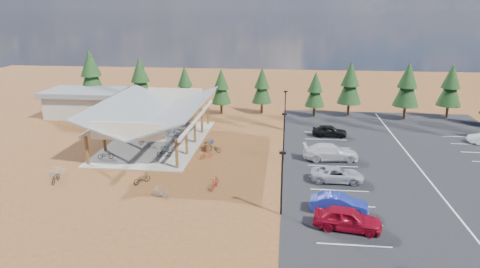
% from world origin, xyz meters
% --- Properties ---
extents(ground, '(140.00, 140.00, 0.00)m').
position_xyz_m(ground, '(0.00, 0.00, 0.00)').
color(ground, brown).
rests_on(ground, ground).
extents(asphalt_lot, '(27.00, 44.00, 0.04)m').
position_xyz_m(asphalt_lot, '(18.50, 3.00, 0.02)').
color(asphalt_lot, black).
rests_on(asphalt_lot, ground).
extents(concrete_pad, '(10.60, 18.60, 0.10)m').
position_xyz_m(concrete_pad, '(-10.00, 7.00, 0.05)').
color(concrete_pad, gray).
rests_on(concrete_pad, ground).
extents(bike_pavilion, '(11.65, 19.40, 4.97)m').
position_xyz_m(bike_pavilion, '(-10.00, 7.00, 3.82)').
color(bike_pavilion, '#563418').
rests_on(bike_pavilion, concrete_pad).
extents(outbuilding, '(11.00, 7.00, 3.90)m').
position_xyz_m(outbuilding, '(-24.00, 18.00, 2.03)').
color(outbuilding, '#ADA593').
rests_on(outbuilding, ground).
extents(lamp_post_0, '(0.50, 0.25, 5.14)m').
position_xyz_m(lamp_post_0, '(5.00, -10.00, 2.98)').
color(lamp_post_0, black).
rests_on(lamp_post_0, ground).
extents(lamp_post_1, '(0.50, 0.25, 5.14)m').
position_xyz_m(lamp_post_1, '(5.00, 2.00, 2.98)').
color(lamp_post_1, black).
rests_on(lamp_post_1, ground).
extents(lamp_post_2, '(0.50, 0.25, 5.14)m').
position_xyz_m(lamp_post_2, '(5.00, 14.00, 2.98)').
color(lamp_post_2, black).
rests_on(lamp_post_2, ground).
extents(trash_bin_0, '(0.60, 0.60, 0.90)m').
position_xyz_m(trash_bin_0, '(-3.55, 4.89, 0.45)').
color(trash_bin_0, '#4C331B').
rests_on(trash_bin_0, ground).
extents(trash_bin_1, '(0.60, 0.60, 0.90)m').
position_xyz_m(trash_bin_1, '(-3.36, 3.96, 0.45)').
color(trash_bin_1, '#4C331B').
rests_on(trash_bin_1, ground).
extents(pine_0, '(4.03, 4.03, 9.38)m').
position_xyz_m(pine_0, '(-24.67, 22.16, 5.73)').
color(pine_0, '#382314').
rests_on(pine_0, ground).
extents(pine_1, '(3.59, 3.59, 8.37)m').
position_xyz_m(pine_1, '(-16.64, 21.18, 5.11)').
color(pine_1, '#382314').
rests_on(pine_1, ground).
extents(pine_2, '(2.97, 2.97, 6.92)m').
position_xyz_m(pine_2, '(-10.22, 22.68, 4.22)').
color(pine_2, '#382314').
rests_on(pine_2, ground).
extents(pine_3, '(2.92, 2.92, 6.80)m').
position_xyz_m(pine_3, '(-4.48, 21.46, 4.15)').
color(pine_3, '#382314').
rests_on(pine_3, ground).
extents(pine_4, '(2.98, 2.98, 6.95)m').
position_xyz_m(pine_4, '(1.47, 22.44, 4.24)').
color(pine_4, '#382314').
rests_on(pine_4, ground).
extents(pine_5, '(2.84, 2.84, 6.62)m').
position_xyz_m(pine_5, '(9.18, 21.23, 4.04)').
color(pine_5, '#382314').
rests_on(pine_5, ground).
extents(pine_6, '(3.46, 3.46, 8.07)m').
position_xyz_m(pine_6, '(14.15, 22.18, 4.93)').
color(pine_6, '#382314').
rests_on(pine_6, ground).
extents(pine_7, '(3.55, 3.55, 8.26)m').
position_xyz_m(pine_7, '(21.80, 21.03, 5.04)').
color(pine_7, '#382314').
rests_on(pine_7, ground).
extents(pine_8, '(3.39, 3.39, 7.89)m').
position_xyz_m(pine_8, '(28.04, 22.34, 4.81)').
color(pine_8, '#382314').
rests_on(pine_8, ground).
extents(bike_0, '(1.67, 0.89, 0.84)m').
position_xyz_m(bike_0, '(-13.50, 0.28, 0.52)').
color(bike_0, black).
rests_on(bike_0, concrete_pad).
extents(bike_1, '(1.86, 0.82, 1.08)m').
position_xyz_m(bike_1, '(-10.92, 5.31, 0.64)').
color(bike_1, gray).
rests_on(bike_1, concrete_pad).
extents(bike_2, '(1.78, 1.01, 0.89)m').
position_xyz_m(bike_2, '(-12.95, 10.84, 0.54)').
color(bike_2, '#26369A').
rests_on(bike_2, concrete_pad).
extents(bike_3, '(1.74, 0.92, 1.01)m').
position_xyz_m(bike_3, '(-11.31, 13.86, 0.60)').
color(bike_3, maroon).
rests_on(bike_3, concrete_pad).
extents(bike_4, '(1.66, 0.74, 0.85)m').
position_xyz_m(bike_4, '(-7.60, 1.73, 0.52)').
color(bike_4, black).
rests_on(bike_4, concrete_pad).
extents(bike_5, '(1.93, 1.02, 1.11)m').
position_xyz_m(bike_5, '(-7.55, 3.39, 0.66)').
color(bike_5, gray).
rests_on(bike_5, concrete_pad).
extents(bike_6, '(1.82, 0.76, 0.93)m').
position_xyz_m(bike_6, '(-8.91, 9.32, 0.57)').
color(bike_6, '#173898').
rests_on(bike_6, concrete_pad).
extents(bike_7, '(1.76, 0.64, 1.04)m').
position_xyz_m(bike_7, '(-8.66, 14.69, 0.62)').
color(bike_7, maroon).
rests_on(bike_7, concrete_pad).
extents(bike_8, '(0.88, 1.86, 0.94)m').
position_xyz_m(bike_8, '(-15.54, -6.00, 0.47)').
color(bike_8, black).
rests_on(bike_8, ground).
extents(bike_9, '(1.56, 1.30, 0.96)m').
position_xyz_m(bike_9, '(-16.31, -4.38, 0.48)').
color(bike_9, gray).
rests_on(bike_9, ground).
extents(bike_11, '(0.80, 1.87, 1.09)m').
position_xyz_m(bike_11, '(-0.89, -5.69, 0.54)').
color(bike_11, maroon).
rests_on(bike_11, ground).
extents(bike_12, '(1.55, 1.73, 0.91)m').
position_xyz_m(bike_12, '(-7.68, -5.31, 0.45)').
color(bike_12, black).
rests_on(bike_12, ground).
extents(bike_13, '(1.62, 0.92, 0.94)m').
position_xyz_m(bike_13, '(-5.16, -7.97, 0.47)').
color(bike_13, gray).
rests_on(bike_13, ground).
extents(bike_14, '(1.23, 1.96, 0.97)m').
position_xyz_m(bike_14, '(-3.51, 6.21, 0.49)').
color(bike_14, navy).
rests_on(bike_14, ground).
extents(bike_15, '(1.38, 1.28, 0.88)m').
position_xyz_m(bike_15, '(-3.08, 1.84, 0.44)').
color(bike_15, '#993820').
rests_on(bike_15, ground).
extents(bike_16, '(1.92, 1.23, 0.95)m').
position_xyz_m(bike_16, '(-2.64, 3.99, 0.48)').
color(bike_16, black).
rests_on(bike_16, ground).
extents(car_0, '(5.06, 2.69, 1.64)m').
position_xyz_m(car_0, '(9.79, -11.80, 0.86)').
color(car_0, maroon).
rests_on(car_0, asphalt_lot).
extents(car_1, '(4.58, 2.06, 1.46)m').
position_xyz_m(car_1, '(9.47, -9.20, 0.77)').
color(car_1, navy).
rests_on(car_1, asphalt_lot).
extents(car_2, '(4.83, 2.24, 1.34)m').
position_xyz_m(car_2, '(9.99, -2.93, 0.71)').
color(car_2, '#A2A4AA').
rests_on(car_2, asphalt_lot).
extents(car_3, '(5.89, 2.78, 1.66)m').
position_xyz_m(car_3, '(9.91, 2.90, 0.87)').
color(car_3, silver).
rests_on(car_3, asphalt_lot).
extents(car_4, '(4.23, 1.75, 1.43)m').
position_xyz_m(car_4, '(10.53, 11.39, 0.76)').
color(car_4, black).
rests_on(car_4, asphalt_lot).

